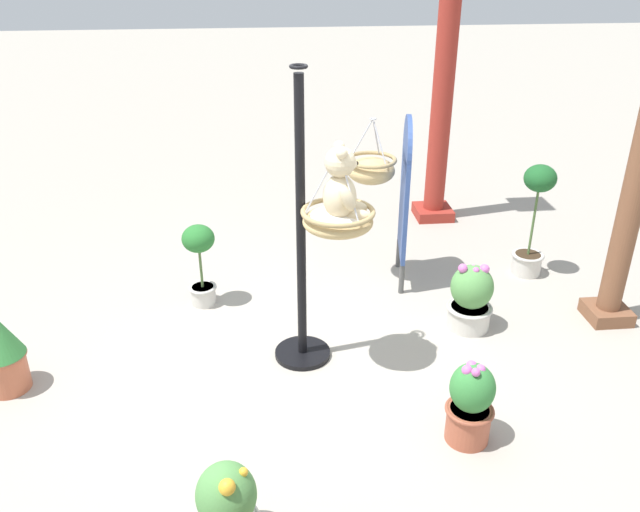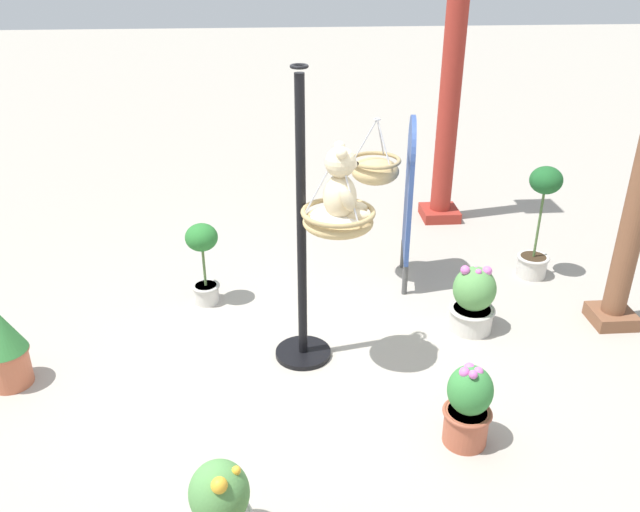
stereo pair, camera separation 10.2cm
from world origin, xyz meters
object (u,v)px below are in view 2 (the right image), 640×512
at_px(potted_plant_fern_front, 4,346).
at_px(potted_plant_trailing_ivy, 220,505).
at_px(hanging_basket_with_teddy, 338,219).
at_px(hanging_basket_left_high, 375,169).
at_px(potted_plant_bushy_green, 203,258).
at_px(potted_plant_tall_leafy, 468,406).
at_px(teddy_bear, 342,188).
at_px(potted_plant_conical_shrub, 473,300).
at_px(potted_plant_flowering_red, 539,221).
at_px(greenhouse_pillar_left, 450,92).
at_px(display_sign_board, 409,188).
at_px(display_pole_central, 302,280).

relative_size(potted_plant_fern_front, potted_plant_trailing_ivy, 1.17).
bearing_deg(hanging_basket_with_teddy, hanging_basket_left_high, 161.11).
bearing_deg(potted_plant_bushy_green, potted_plant_tall_leafy, 43.50).
xyz_separation_m(teddy_bear, potted_plant_conical_shrub, (-0.43, 1.16, -1.18)).
relative_size(hanging_basket_left_high, potted_plant_flowering_red, 0.53).
distance_m(hanging_basket_left_high, potted_plant_tall_leafy, 2.45).
xyz_separation_m(greenhouse_pillar_left, display_sign_board, (1.48, -0.71, -0.53)).
distance_m(potted_plant_conical_shrub, display_sign_board, 1.19).
xyz_separation_m(teddy_bear, potted_plant_trailing_ivy, (1.57, -0.81, -1.20)).
bearing_deg(potted_plant_conical_shrub, potted_plant_bushy_green, -105.19).
height_order(hanging_basket_with_teddy, potted_plant_flowering_red, hanging_basket_with_teddy).
relative_size(display_pole_central, display_sign_board, 1.41).
distance_m(hanging_basket_with_teddy, potted_plant_trailing_ivy, 2.01).
bearing_deg(display_pole_central, teddy_bear, 61.38).
xyz_separation_m(hanging_basket_with_teddy, potted_plant_tall_leafy, (0.91, 0.77, -0.94)).
bearing_deg(potted_plant_tall_leafy, potted_plant_trailing_ivy, -66.67).
bearing_deg(hanging_basket_with_teddy, potted_plant_tall_leafy, 40.24).
height_order(hanging_basket_left_high, greenhouse_pillar_left, greenhouse_pillar_left).
bearing_deg(display_sign_board, hanging_basket_with_teddy, -30.47).
relative_size(teddy_bear, potted_plant_flowering_red, 0.48).
bearing_deg(teddy_bear, display_sign_board, 150.33).
bearing_deg(potted_plant_bushy_green, potted_plant_fern_front, -50.90).
bearing_deg(potted_plant_conical_shrub, potted_plant_fern_front, -82.41).
relative_size(potted_plant_fern_front, display_sign_board, 0.40).
xyz_separation_m(teddy_bear, potted_plant_fern_front, (0.05, -2.46, -1.13)).
height_order(potted_plant_fern_front, potted_plant_conical_shrub, potted_plant_fern_front).
relative_size(hanging_basket_with_teddy, potted_plant_tall_leafy, 0.97).
bearing_deg(potted_plant_bushy_green, potted_plant_flowering_red, 95.13).
distance_m(display_pole_central, potted_plant_flowering_red, 2.59).
relative_size(hanging_basket_with_teddy, potted_plant_bushy_green, 0.78).
distance_m(greenhouse_pillar_left, potted_plant_bushy_green, 3.29).
xyz_separation_m(teddy_bear, potted_plant_bushy_green, (-1.05, -1.11, -1.02)).
distance_m(display_pole_central, potted_plant_tall_leafy, 1.52).
relative_size(potted_plant_tall_leafy, potted_plant_conical_shrub, 1.01).
height_order(potted_plant_fern_front, potted_plant_flowering_red, potted_plant_flowering_red).
bearing_deg(potted_plant_trailing_ivy, teddy_bear, 152.90).
xyz_separation_m(teddy_bear, hanging_basket_left_high, (-1.38, 0.45, -0.35)).
relative_size(teddy_bear, potted_plant_trailing_ivy, 0.98).
relative_size(display_pole_central, potted_plant_tall_leafy, 3.65).
bearing_deg(potted_plant_trailing_ivy, potted_plant_conical_shrub, 135.52).
xyz_separation_m(potted_plant_bushy_green, display_sign_board, (-0.28, 1.87, 0.50)).
bearing_deg(potted_plant_fern_front, hanging_basket_with_teddy, 91.28).
height_order(display_pole_central, hanging_basket_with_teddy, display_pole_central).
relative_size(teddy_bear, greenhouse_pillar_left, 0.18).
bearing_deg(potted_plant_tall_leafy, display_sign_board, 179.62).
bearing_deg(potted_plant_trailing_ivy, hanging_basket_with_teddy, 153.62).
height_order(hanging_basket_left_high, potted_plant_trailing_ivy, hanging_basket_left_high).
xyz_separation_m(potted_plant_flowering_red, potted_plant_trailing_ivy, (2.90, -2.83, -0.32)).
bearing_deg(greenhouse_pillar_left, potted_plant_conical_shrub, -7.30).
distance_m(hanging_basket_left_high, potted_plant_trailing_ivy, 3.32).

